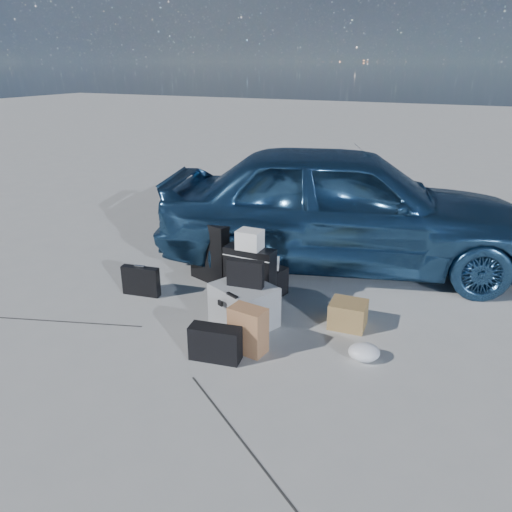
% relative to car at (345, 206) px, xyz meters
% --- Properties ---
extents(ground, '(60.00, 60.00, 0.00)m').
position_rel_car_xyz_m(ground, '(-0.66, -2.19, -0.77)').
color(ground, '#AAA9A5').
rests_on(ground, ground).
extents(car, '(4.84, 3.01, 1.54)m').
position_rel_car_xyz_m(car, '(0.00, 0.00, 0.00)').
color(car, '#305D8A').
rests_on(car, ground).
extents(pelican_case, '(0.71, 0.65, 0.41)m').
position_rel_car_xyz_m(pelican_case, '(-0.43, -1.93, -0.56)').
color(pelican_case, '#989B9D').
rests_on(pelican_case, ground).
extents(laptop_bag, '(0.36, 0.13, 0.27)m').
position_rel_car_xyz_m(laptop_bag, '(-0.42, -1.93, -0.22)').
color(laptop_bag, black).
rests_on(laptop_bag, pelican_case).
extents(briefcase, '(0.44, 0.16, 0.33)m').
position_rel_car_xyz_m(briefcase, '(-1.76, -1.82, -0.60)').
color(briefcase, black).
rests_on(briefcase, ground).
extents(suitcase_left, '(0.59, 0.36, 0.73)m').
position_rel_car_xyz_m(suitcase_left, '(-1.25, -1.14, -0.41)').
color(suitcase_left, black).
rests_on(suitcase_left, ground).
extents(suitcase_right, '(0.54, 0.20, 0.64)m').
position_rel_car_xyz_m(suitcase_right, '(-0.57, -1.52, -0.45)').
color(suitcase_right, black).
rests_on(suitcase_right, ground).
extents(white_carton, '(0.25, 0.20, 0.20)m').
position_rel_car_xyz_m(white_carton, '(-0.56, -1.53, -0.03)').
color(white_carton, silver).
rests_on(white_carton, suitcase_right).
extents(duffel_bag, '(0.67, 0.39, 0.31)m').
position_rel_car_xyz_m(duffel_bag, '(-0.63, -1.16, -0.61)').
color(duffel_bag, black).
rests_on(duffel_bag, ground).
extents(flat_box_white, '(0.53, 0.47, 0.08)m').
position_rel_car_xyz_m(flat_box_white, '(-0.63, -1.16, -0.42)').
color(flat_box_white, silver).
rests_on(flat_box_white, duffel_bag).
extents(flat_box_black, '(0.29, 0.24, 0.05)m').
position_rel_car_xyz_m(flat_box_black, '(-0.62, -1.17, -0.35)').
color(flat_box_black, black).
rests_on(flat_box_black, flat_box_white).
extents(kraft_bag, '(0.34, 0.23, 0.43)m').
position_rel_car_xyz_m(kraft_bag, '(-0.18, -2.37, -0.55)').
color(kraft_bag, '#A46B47').
rests_on(kraft_bag, ground).
extents(cardboard_box, '(0.36, 0.32, 0.26)m').
position_rel_car_xyz_m(cardboard_box, '(0.51, -1.55, -0.64)').
color(cardboard_box, olive).
rests_on(cardboard_box, ground).
extents(plastic_bag, '(0.34, 0.32, 0.15)m').
position_rel_car_xyz_m(plastic_bag, '(0.80, -2.07, -0.69)').
color(plastic_bag, silver).
rests_on(plastic_bag, ground).
extents(messenger_bag, '(0.47, 0.24, 0.31)m').
position_rel_car_xyz_m(messenger_bag, '(-0.38, -2.60, -0.61)').
color(messenger_bag, black).
rests_on(messenger_bag, ground).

